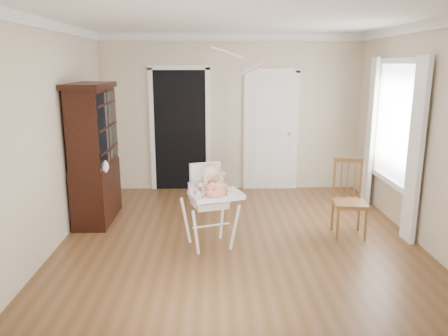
{
  "coord_description": "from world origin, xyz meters",
  "views": [
    {
      "loc": [
        -0.32,
        -5.14,
        2.2
      ],
      "look_at": [
        -0.19,
        -0.19,
        1.01
      ],
      "focal_mm": 35.0,
      "sensor_mm": 36.0,
      "label": 1
    }
  ],
  "objects_px": {
    "cake": "(216,190)",
    "sippy_cup": "(191,188)",
    "china_cabinet": "(95,153)",
    "high_chair": "(210,196)",
    "dining_chair": "(349,201)"
  },
  "relations": [
    {
      "from": "sippy_cup",
      "to": "china_cabinet",
      "type": "relative_size",
      "value": 0.1
    },
    {
      "from": "cake",
      "to": "dining_chair",
      "type": "xyz_separation_m",
      "value": [
        1.74,
        0.57,
        -0.32
      ]
    },
    {
      "from": "high_chair",
      "to": "china_cabinet",
      "type": "height_order",
      "value": "china_cabinet"
    },
    {
      "from": "china_cabinet",
      "to": "sippy_cup",
      "type": "bearing_deg",
      "value": -40.63
    },
    {
      "from": "dining_chair",
      "to": "high_chair",
      "type": "bearing_deg",
      "value": -164.99
    },
    {
      "from": "sippy_cup",
      "to": "china_cabinet",
      "type": "bearing_deg",
      "value": 139.37
    },
    {
      "from": "sippy_cup",
      "to": "china_cabinet",
      "type": "height_order",
      "value": "china_cabinet"
    },
    {
      "from": "sippy_cup",
      "to": "dining_chair",
      "type": "relative_size",
      "value": 0.19
    },
    {
      "from": "high_chair",
      "to": "dining_chair",
      "type": "height_order",
      "value": "high_chair"
    },
    {
      "from": "high_chair",
      "to": "dining_chair",
      "type": "xyz_separation_m",
      "value": [
        1.81,
        0.33,
        -0.18
      ]
    },
    {
      "from": "high_chair",
      "to": "sippy_cup",
      "type": "relative_size",
      "value": 5.46
    },
    {
      "from": "cake",
      "to": "high_chair",
      "type": "bearing_deg",
      "value": 107.27
    },
    {
      "from": "high_chair",
      "to": "china_cabinet",
      "type": "relative_size",
      "value": 0.54
    },
    {
      "from": "cake",
      "to": "dining_chair",
      "type": "bearing_deg",
      "value": 18.06
    },
    {
      "from": "cake",
      "to": "sippy_cup",
      "type": "xyz_separation_m",
      "value": [
        -0.28,
        0.02,
        0.02
      ]
    }
  ]
}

